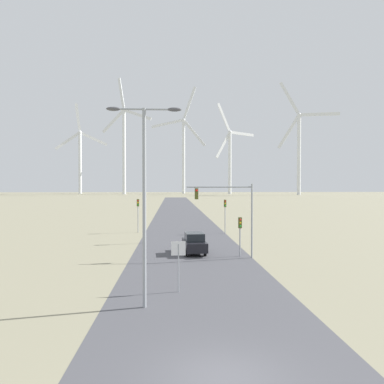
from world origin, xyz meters
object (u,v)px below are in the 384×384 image
object	(u,v)px
streetlamp	(144,181)
car_approaching	(194,243)
traffic_light_post_mid_right	(225,209)
wind_turbine_center	(184,148)
traffic_light_mast_overhead	(229,204)
wind_turbine_far_left	(80,155)
traffic_light_post_near_left	(144,219)
wind_turbine_right	(230,155)
traffic_light_post_near_right	(240,228)
traffic_light_post_mid_left	(138,208)
wind_turbine_far_right	(299,145)
wind_turbine_left	(124,143)
stop_sign_near	(178,256)

from	to	relation	value
streetlamp	car_approaching	world-z (taller)	streetlamp
traffic_light_post_mid_right	wind_turbine_center	size ratio (longest dim) A/B	0.06
traffic_light_mast_overhead	wind_turbine_far_left	size ratio (longest dim) A/B	0.10
car_approaching	wind_turbine_far_left	size ratio (longest dim) A/B	0.07
traffic_light_post_near_left	wind_turbine_right	size ratio (longest dim) A/B	0.06
streetlamp	wind_turbine_far_left	size ratio (longest dim) A/B	0.16
traffic_light_post_near_right	wind_turbine_right	distance (m)	220.90
traffic_light_post_near_left	traffic_light_post_mid_left	size ratio (longest dim) A/B	0.81
wind_turbine_far_right	streetlamp	bearing A→B (deg)	-110.88
traffic_light_mast_overhead	wind_turbine_center	xyz separation A→B (m)	(3.31, 234.93, 27.95)
traffic_light_post_mid_left	wind_turbine_left	world-z (taller)	wind_turbine_left
traffic_light_post_mid_right	car_approaching	bearing A→B (deg)	-109.05
traffic_light_post_near_right	wind_turbine_right	world-z (taller)	wind_turbine_right
car_approaching	wind_turbine_far_left	xyz separation A→B (m)	(-65.62, 229.39, 25.55)
wind_turbine_right	traffic_light_post_mid_right	bearing A→B (deg)	-98.94
traffic_light_post_mid_right	car_approaching	distance (m)	14.21
streetlamp	wind_turbine_center	size ratio (longest dim) A/B	0.13
streetlamp	traffic_light_post_near_left	distance (m)	20.57
stop_sign_near	wind_turbine_left	distance (m)	227.82
wind_turbine_far_right	traffic_light_mast_overhead	bearing A→B (deg)	-110.51
car_approaching	wind_turbine_far_left	bearing A→B (deg)	105.96
traffic_light_post_mid_left	traffic_light_post_mid_right	bearing A→B (deg)	-7.73
streetlamp	wind_turbine_far_right	distance (m)	217.24
stop_sign_near	wind_turbine_left	world-z (taller)	wind_turbine_left
wind_turbine_far_left	wind_turbine_far_right	bearing A→B (deg)	-16.74
car_approaching	wind_turbine_left	distance (m)	216.75
car_approaching	wind_turbine_left	xyz separation A→B (m)	(-33.18, 211.76, 32.23)
traffic_light_mast_overhead	wind_turbine_right	xyz separation A→B (m)	(33.72, 217.91, 21.61)
traffic_light_post_near_right	traffic_light_post_mid_left	size ratio (longest dim) A/B	0.78
traffic_light_post_mid_left	wind_turbine_left	distance (m)	201.10
stop_sign_near	wind_turbine_far_right	distance (m)	214.76
car_approaching	wind_turbine_right	size ratio (longest dim) A/B	0.07
traffic_light_post_near_right	car_approaching	distance (m)	4.32
traffic_light_post_mid_right	wind_turbine_center	bearing A→B (deg)	89.63
stop_sign_near	wind_turbine_left	xyz separation A→B (m)	(-31.59, 223.46, 31.15)
car_approaching	wind_turbine_right	world-z (taller)	wind_turbine_right
wind_turbine_far_left	wind_turbine_far_right	xyz separation A→B (m)	(139.29, -41.90, 3.43)
stop_sign_near	traffic_light_post_near_right	world-z (taller)	traffic_light_post_near_right
wind_turbine_far_right	traffic_light_post_mid_right	bearing A→B (deg)	-111.63
stop_sign_near	wind_turbine_center	xyz separation A→B (m)	(7.59, 244.35, 30.36)
wind_turbine_right	traffic_light_post_mid_left	bearing A→B (deg)	-101.99
traffic_light_post_mid_right	wind_turbine_far_left	size ratio (longest dim) A/B	0.07
stop_sign_near	streetlamp	bearing A→B (deg)	-123.53
traffic_light_post_near_right	wind_turbine_center	size ratio (longest dim) A/B	0.04
stop_sign_near	wind_turbine_far_right	world-z (taller)	wind_turbine_far_right
traffic_light_post_near_left	traffic_light_post_mid_left	distance (m)	8.98
stop_sign_near	traffic_light_post_near_right	xyz separation A→B (m)	(5.33, 10.14, 0.41)
streetlamp	wind_turbine_right	size ratio (longest dim) A/B	0.16
traffic_light_post_mid_left	wind_turbine_left	xyz separation A→B (m)	(-26.92, 197.00, 30.07)
streetlamp	wind_turbine_right	xyz separation A→B (m)	(39.70, 229.90, 19.83)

